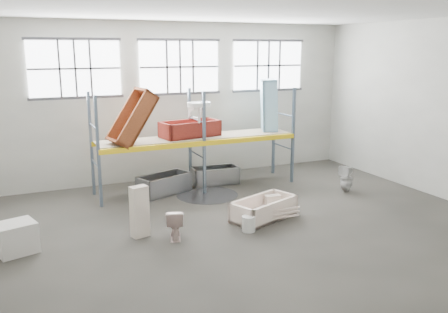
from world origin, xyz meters
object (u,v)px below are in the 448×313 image
toilet_beige (175,223)px  cistern_tall (140,212)px  steel_tub_left (164,184)px  bathtub_beige (264,209)px  steel_tub_right (215,175)px  rust_tub_flat (190,129)px  toilet_white (347,178)px  bucket (249,224)px  blue_tub_upright (269,106)px  carton_near (16,238)px

toilet_beige → cistern_tall: size_ratio=0.59×
steel_tub_left → toilet_beige: bearing=-103.0°
bathtub_beige → cistern_tall: 3.14m
steel_tub_right → rust_tub_flat: size_ratio=0.84×
cistern_tall → toilet_white: size_ratio=1.47×
steel_tub_right → bucket: (-0.85, -4.01, -0.08)m
cistern_tall → steel_tub_left: (1.46, 2.92, -0.30)m
toilet_white → blue_tub_upright: blue_tub_upright is taller
steel_tub_left → rust_tub_flat: (0.91, 0.23, 1.54)m
toilet_white → blue_tub_upright: 3.34m
bathtub_beige → steel_tub_left: (-1.65, 3.05, 0.03)m
steel_tub_left → bucket: bearing=-75.9°
bathtub_beige → toilet_white: 3.51m
toilet_beige → carton_near: 3.32m
steel_tub_left → steel_tub_right: 1.80m
steel_tub_left → bucket: steel_tub_left is taller
cistern_tall → blue_tub_upright: 6.24m
steel_tub_right → carton_near: 6.57m
toilet_beige → toilet_white: toilet_white is taller
cistern_tall → blue_tub_upright: bearing=17.1°
bathtub_beige → toilet_beige: toilet_beige is taller
rust_tub_flat → steel_tub_right: bearing=7.8°
cistern_tall → blue_tub_upright: size_ratio=0.71×
cistern_tall → rust_tub_flat: rust_tub_flat is taller
blue_tub_upright → bucket: 5.23m
steel_tub_left → blue_tub_upright: size_ratio=0.93×
steel_tub_left → blue_tub_upright: (3.60, 0.24, 2.11)m
toilet_white → bathtub_beige: bearing=-91.7°
toilet_beige → carton_near: size_ratio=0.91×
steel_tub_left → rust_tub_flat: bearing=14.2°
steel_tub_right → carton_near: bearing=-152.1°
steel_tub_left → carton_near: bearing=-146.0°
cistern_tall → steel_tub_right: cistern_tall is taller
bucket → carton_near: size_ratio=0.48×
toilet_beige → cistern_tall: bearing=-12.8°
bathtub_beige → cistern_tall: (-3.12, 0.12, 0.33)m
steel_tub_left → carton_near: 4.87m
bathtub_beige → blue_tub_upright: blue_tub_upright is taller
steel_tub_right → blue_tub_upright: size_ratio=0.88×
cistern_tall → steel_tub_right: 4.61m
cistern_tall → bucket: size_ratio=3.22×
rust_tub_flat → bucket: 4.22m
steel_tub_right → bucket: bearing=-102.0°
steel_tub_left → toilet_white: bearing=-22.1°
rust_tub_flat → bucket: (0.00, -3.89, -1.64)m
toilet_beige → blue_tub_upright: size_ratio=0.42×
blue_tub_upright → cistern_tall: bearing=-148.0°
blue_tub_upright → bucket: (-2.69, -3.90, -2.21)m
bathtub_beige → steel_tub_right: size_ratio=1.19×
cistern_tall → toilet_white: bearing=-7.0°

